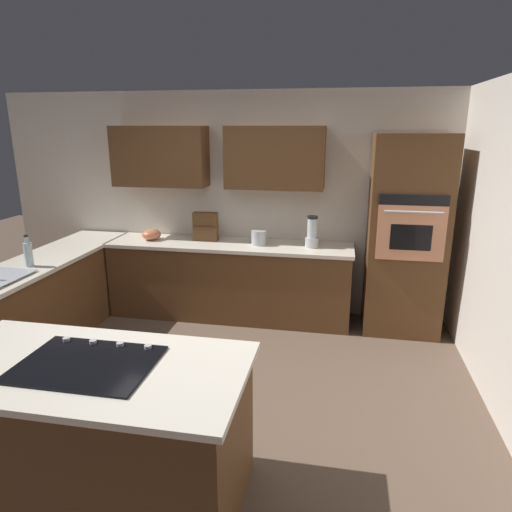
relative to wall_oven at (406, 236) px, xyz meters
name	(u,v)px	position (x,y,z in m)	size (l,w,h in m)	color
ground_plane	(193,396)	(1.85, 1.72, -1.07)	(14.00, 14.00, 0.00)	brown
wall_back	(238,193)	(1.92, -0.33, 0.37)	(6.00, 0.44, 2.60)	silver
lower_cabinets_back	(230,282)	(1.95, 0.00, -0.64)	(2.80, 0.60, 0.86)	brown
countertop_back	(229,245)	(1.95, 0.00, -0.19)	(2.84, 0.64, 0.04)	silver
lower_cabinets_side	(36,309)	(3.67, 1.17, -0.64)	(0.60, 2.90, 0.86)	brown
countertop_side	(30,266)	(3.67, 1.17, -0.19)	(0.64, 2.94, 0.04)	silver
island_base	(95,436)	(2.07, 2.86, -0.64)	(1.75, 0.85, 0.86)	brown
island_top	(87,368)	(2.07, 2.86, -0.19)	(1.83, 0.93, 0.04)	silver
wall_oven	(406,236)	(0.00, 0.00, 0.00)	(0.80, 0.66, 2.14)	brown
cooktop	(87,363)	(2.07, 2.86, -0.16)	(0.76, 0.56, 0.03)	black
blender	(312,234)	(1.00, -0.01, -0.02)	(0.15, 0.15, 0.35)	silver
mixing_bowl	(151,235)	(2.90, -0.01, -0.11)	(0.23, 0.23, 0.12)	#CC724C
spice_rack	(206,227)	(2.25, -0.08, 0.00)	(0.29, 0.11, 0.34)	brown
kettle	(259,238)	(1.60, -0.01, -0.09)	(0.17, 0.17, 0.17)	#B7BABF
dish_soap_bottle	(28,254)	(3.62, 1.23, -0.04)	(0.08, 0.08, 0.31)	silver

